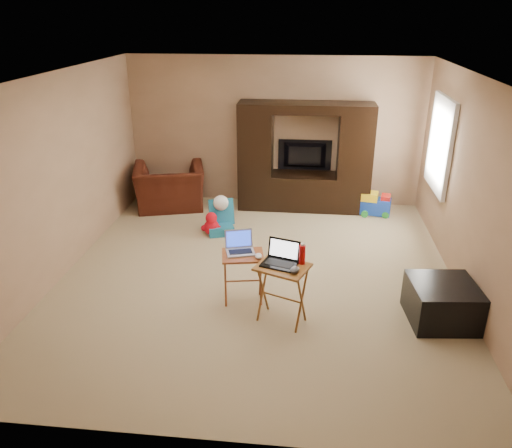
# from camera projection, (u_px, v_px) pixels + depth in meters

# --- Properties ---
(floor) EXTENTS (5.50, 5.50, 0.00)m
(floor) POSITION_uv_depth(u_px,v_px,m) (258.00, 274.00, 6.51)
(floor) COLOR #C5B888
(floor) RESTS_ON ground
(ceiling) EXTENTS (5.50, 5.50, 0.00)m
(ceiling) POSITION_uv_depth(u_px,v_px,m) (258.00, 76.00, 5.51)
(ceiling) COLOR silver
(ceiling) RESTS_ON ground
(wall_back) EXTENTS (5.00, 0.00, 5.00)m
(wall_back) POSITION_uv_depth(u_px,v_px,m) (274.00, 132.00, 8.52)
(wall_back) COLOR tan
(wall_back) RESTS_ON ground
(wall_front) EXTENTS (5.00, 0.00, 5.00)m
(wall_front) POSITION_uv_depth(u_px,v_px,m) (217.00, 309.00, 3.50)
(wall_front) COLOR tan
(wall_front) RESTS_ON ground
(wall_left) EXTENTS (0.00, 5.50, 5.50)m
(wall_left) POSITION_uv_depth(u_px,v_px,m) (60.00, 176.00, 6.25)
(wall_left) COLOR tan
(wall_left) RESTS_ON ground
(wall_right) EXTENTS (0.00, 5.50, 5.50)m
(wall_right) POSITION_uv_depth(u_px,v_px,m) (473.00, 191.00, 5.76)
(wall_right) COLOR tan
(wall_right) RESTS_ON ground
(window_pane) EXTENTS (0.00, 1.20, 1.20)m
(window_pane) POSITION_uv_depth(u_px,v_px,m) (442.00, 145.00, 7.12)
(window_pane) COLOR white
(window_pane) RESTS_ON ground
(window_frame) EXTENTS (0.06, 1.14, 1.34)m
(window_frame) POSITION_uv_depth(u_px,v_px,m) (440.00, 144.00, 7.12)
(window_frame) COLOR white
(window_frame) RESTS_ON ground
(entertainment_center) EXTENTS (2.20, 0.55, 1.80)m
(entertainment_center) POSITION_uv_depth(u_px,v_px,m) (305.00, 157.00, 8.33)
(entertainment_center) COLOR black
(entertainment_center) RESTS_ON floor
(television) EXTENTS (0.92, 0.14, 0.53)m
(television) POSITION_uv_depth(u_px,v_px,m) (305.00, 156.00, 8.53)
(television) COLOR black
(television) RESTS_ON entertainment_center
(recliner) EXTENTS (1.37, 1.27, 0.75)m
(recliner) POSITION_uv_depth(u_px,v_px,m) (170.00, 187.00, 8.55)
(recliner) COLOR #49190F
(recliner) RESTS_ON floor
(child_rocker) EXTENTS (0.50, 0.53, 0.51)m
(child_rocker) POSITION_uv_depth(u_px,v_px,m) (220.00, 218.00, 7.60)
(child_rocker) COLOR #1A6B90
(child_rocker) RESTS_ON floor
(plush_toy) EXTENTS (0.33, 0.28, 0.37)m
(plush_toy) POSITION_uv_depth(u_px,v_px,m) (211.00, 223.00, 7.57)
(plush_toy) COLOR red
(plush_toy) RESTS_ON floor
(push_toy) EXTENTS (0.59, 0.47, 0.40)m
(push_toy) POSITION_uv_depth(u_px,v_px,m) (375.00, 203.00, 8.32)
(push_toy) COLOR blue
(push_toy) RESTS_ON floor
(ottoman) EXTENTS (0.76, 0.76, 0.45)m
(ottoman) POSITION_uv_depth(u_px,v_px,m) (442.00, 302.00, 5.47)
(ottoman) COLOR black
(ottoman) RESTS_ON floor
(tray_table_left) EXTENTS (0.53, 0.45, 0.61)m
(tray_table_left) POSITION_uv_depth(u_px,v_px,m) (243.00, 278.00, 5.80)
(tray_table_left) COLOR #AA5329
(tray_table_left) RESTS_ON floor
(tray_table_right) EXTENTS (0.65, 0.59, 0.68)m
(tray_table_right) POSITION_uv_depth(u_px,v_px,m) (282.00, 294.00, 5.41)
(tray_table_right) COLOR brown
(tray_table_right) RESTS_ON floor
(laptop_left) EXTENTS (0.38, 0.35, 0.24)m
(laptop_left) POSITION_uv_depth(u_px,v_px,m) (240.00, 244.00, 5.66)
(laptop_left) COLOR #A5A6AA
(laptop_left) RESTS_ON tray_table_left
(laptop_right) EXTENTS (0.43, 0.39, 0.24)m
(laptop_right) POSITION_uv_depth(u_px,v_px,m) (279.00, 255.00, 5.25)
(laptop_right) COLOR black
(laptop_right) RESTS_ON tray_table_right
(mouse_left) EXTENTS (0.10, 0.14, 0.05)m
(mouse_left) POSITION_uv_depth(u_px,v_px,m) (259.00, 256.00, 5.59)
(mouse_left) COLOR white
(mouse_left) RESTS_ON tray_table_left
(mouse_right) EXTENTS (0.13, 0.16, 0.06)m
(mouse_right) POSITION_uv_depth(u_px,v_px,m) (295.00, 270.00, 5.14)
(mouse_right) COLOR #424247
(mouse_right) RESTS_ON tray_table_right
(water_bottle) EXTENTS (0.07, 0.07, 0.21)m
(water_bottle) POSITION_uv_depth(u_px,v_px,m) (302.00, 255.00, 5.28)
(water_bottle) COLOR red
(water_bottle) RESTS_ON tray_table_right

